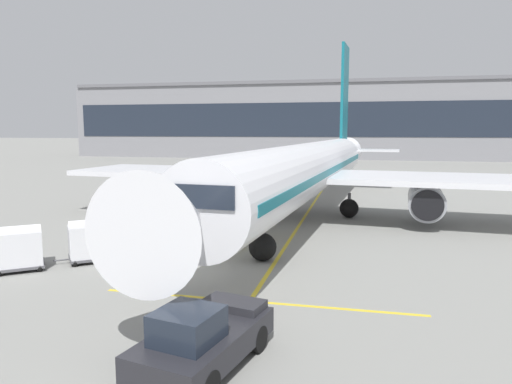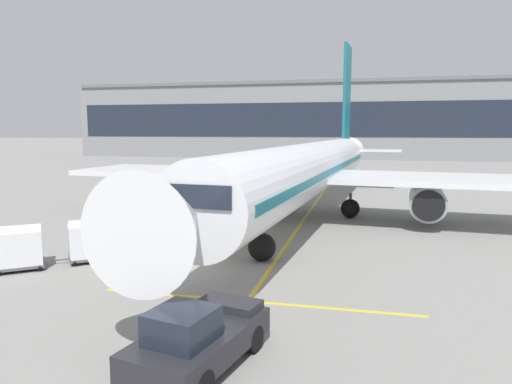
# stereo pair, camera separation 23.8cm
# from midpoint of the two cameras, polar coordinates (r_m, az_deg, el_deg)

# --- Properties ---
(ground_plane) EXTENTS (600.00, 600.00, 0.00)m
(ground_plane) POSITION_cam_midpoint_polar(r_m,az_deg,el_deg) (21.39, -7.26, -9.47)
(ground_plane) COLOR gray
(parked_airplane) EXTENTS (36.05, 45.33, 15.06)m
(parked_airplane) POSITION_cam_midpoint_polar(r_m,az_deg,el_deg) (33.34, 6.40, 2.79)
(parked_airplane) COLOR white
(parked_airplane) RESTS_ON ground
(belt_loader) EXTENTS (5.08, 4.26, 2.74)m
(belt_loader) POSITION_cam_midpoint_polar(r_m,az_deg,el_deg) (26.49, -4.90, -4.26)
(belt_loader) COLOR gold
(belt_loader) RESTS_ON ground
(baggage_cart_lead) EXTENTS (2.65, 2.49, 1.91)m
(baggage_cart_lead) POSITION_cam_midpoint_polar(r_m,az_deg,el_deg) (24.61, -12.71, -4.93)
(baggage_cart_lead) COLOR #515156
(baggage_cart_lead) RESTS_ON ground
(baggage_cart_second) EXTENTS (2.65, 2.49, 1.91)m
(baggage_cart_second) POSITION_cam_midpoint_polar(r_m,az_deg,el_deg) (23.91, -19.74, -5.56)
(baggage_cart_second) COLOR #515156
(baggage_cart_second) RESTS_ON ground
(baggage_cart_third) EXTENTS (2.65, 2.49, 1.91)m
(baggage_cart_third) POSITION_cam_midpoint_polar(r_m,az_deg,el_deg) (23.69, -27.13, -6.07)
(baggage_cart_third) COLOR #515156
(baggage_cart_third) RESTS_ON ground
(pushback_tug) EXTENTS (3.03, 4.76, 1.83)m
(pushback_tug) POSITION_cam_midpoint_polar(r_m,az_deg,el_deg) (12.98, -7.04, -17.17)
(pushback_tug) COLOR #232328
(pushback_tug) RESTS_ON ground
(ground_crew_by_loader) EXTENTS (0.32, 0.56, 1.74)m
(ground_crew_by_loader) POSITION_cam_midpoint_polar(r_m,az_deg,el_deg) (23.48, -10.38, -5.47)
(ground_crew_by_loader) COLOR black
(ground_crew_by_loader) RESTS_ON ground
(ground_crew_by_carts) EXTENTS (0.37, 0.53, 1.74)m
(ground_crew_by_carts) POSITION_cam_midpoint_polar(r_m,az_deg,el_deg) (25.69, -14.20, -4.45)
(ground_crew_by_carts) COLOR black
(ground_crew_by_carts) RESTS_ON ground
(ground_crew_marshaller) EXTENTS (0.56, 0.32, 1.74)m
(ground_crew_marshaller) POSITION_cam_midpoint_polar(r_m,az_deg,el_deg) (25.24, -8.41, -4.51)
(ground_crew_marshaller) COLOR black
(ground_crew_marshaller) RESTS_ON ground
(safety_cone_engine_keepout) EXTENTS (0.65, 0.65, 0.73)m
(safety_cone_engine_keepout) POSITION_cam_midpoint_polar(r_m,az_deg,el_deg) (29.89, -5.41, -3.82)
(safety_cone_engine_keepout) COLOR black
(safety_cone_engine_keepout) RESTS_ON ground
(apron_guidance_line_lead_in) EXTENTS (0.20, 110.00, 0.01)m
(apron_guidance_line_lead_in) POSITION_cam_midpoint_polar(r_m,az_deg,el_deg) (33.00, 5.50, -3.37)
(apron_guidance_line_lead_in) COLOR yellow
(apron_guidance_line_lead_in) RESTS_ON ground
(apron_guidance_line_stop_bar) EXTENTS (12.00, 0.20, 0.01)m
(apron_guidance_line_stop_bar) POSITION_cam_midpoint_polar(r_m,az_deg,el_deg) (17.59, -0.20, -13.22)
(apron_guidance_line_stop_bar) COLOR yellow
(apron_guidance_line_stop_bar) RESTS_ON ground
(terminal_building) EXTENTS (107.15, 15.37, 16.61)m
(terminal_building) POSITION_cam_midpoint_polar(r_m,az_deg,el_deg) (107.65, 6.37, 8.60)
(terminal_building) COLOR gray
(terminal_building) RESTS_ON ground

